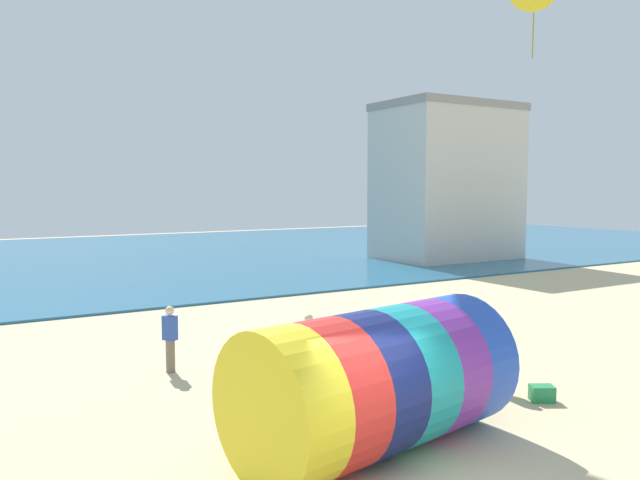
{
  "coord_description": "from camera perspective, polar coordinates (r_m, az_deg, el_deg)",
  "views": [
    {
      "loc": [
        -5.89,
        -6.96,
        4.82
      ],
      "look_at": [
        0.7,
        4.1,
        3.76
      ],
      "focal_mm": 35.0,
      "sensor_mm": 36.0,
      "label": 1
    }
  ],
  "objects": [
    {
      "name": "sea",
      "position": [
        45.11,
        -23.13,
        -1.75
      ],
      "size": [
        120.0,
        40.0,
        0.1
      ],
      "primitive_type": "cube",
      "color": "#236084",
      "rests_on": "ground"
    },
    {
      "name": "giant_inflatable_tube",
      "position": [
        11.76,
        5.22,
        -12.68
      ],
      "size": [
        5.73,
        3.51,
        2.62
      ],
      "color": "yellow",
      "rests_on": "ground"
    },
    {
      "name": "kite_handler",
      "position": [
        15.74,
        15.54,
        -10.23
      ],
      "size": [
        0.4,
        0.3,
        1.6
      ],
      "color": "#383D56",
      "rests_on": "ground"
    },
    {
      "name": "bystander_near_water",
      "position": [
        17.02,
        -13.54,
        -8.72
      ],
      "size": [
        0.39,
        0.42,
        1.76
      ],
      "color": "#726651",
      "rests_on": "ground"
    },
    {
      "name": "bystander_mid_beach",
      "position": [
        16.03,
        -1.05,
        -9.64
      ],
      "size": [
        0.41,
        0.41,
        1.67
      ],
      "color": "#383D56",
      "rests_on": "ground"
    },
    {
      "name": "promenade_building",
      "position": [
        43.38,
        11.52,
        5.21
      ],
      "size": [
        9.08,
        6.2,
        10.54
      ],
      "color": "beige",
      "rests_on": "ground"
    },
    {
      "name": "cooler_box",
      "position": [
        15.43,
        19.63,
        -13.07
      ],
      "size": [
        0.63,
        0.57,
        0.36
      ],
      "primitive_type": "cube",
      "rotation": [
        0.0,
        0.0,
        2.62
      ],
      "color": "#268C4C",
      "rests_on": "ground"
    }
  ]
}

